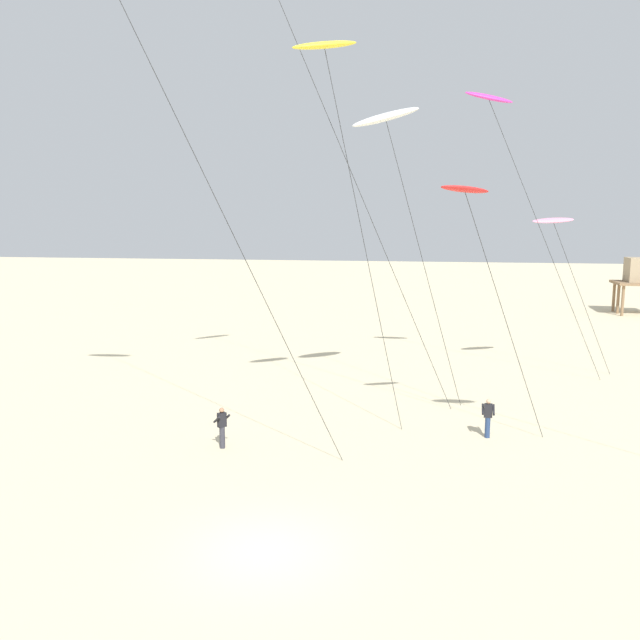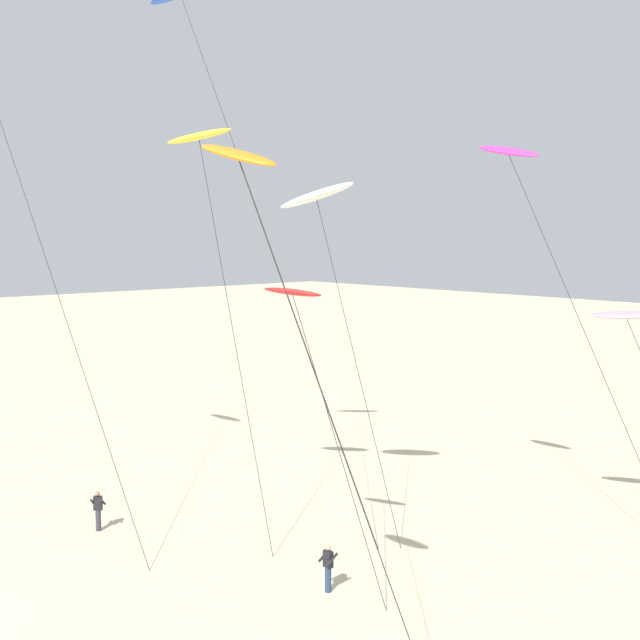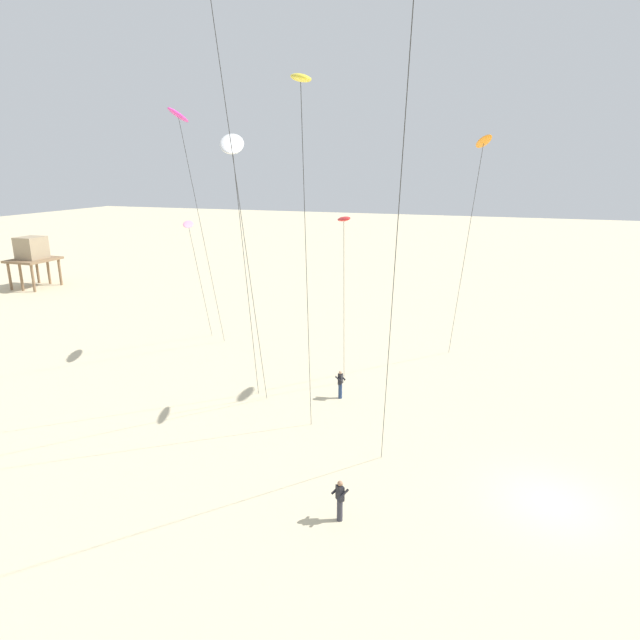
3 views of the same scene
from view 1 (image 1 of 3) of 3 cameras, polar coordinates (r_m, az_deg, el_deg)
The scene contains 9 objects.
ground_plane at distance 18.94m, azimuth -4.84°, elevation -19.69°, with size 260.00×260.00×0.00m, color beige.
kite_white at distance 30.98m, azimuth 5.90°, elevation 17.39°, with size 5.56×2.32×14.42m.
kite_magenta at distance 37.03m, azimuth 14.88°, elevation 18.25°, with size 8.27×2.37×15.96m.
kite_pink at distance 39.32m, azimuth 20.02°, elevation 8.21°, with size 5.24×1.90×9.33m.
kite_red at distance 26.40m, azimuth 12.82°, elevation 10.95°, with size 4.66×1.67×10.50m.
kite_yellow at distance 27.66m, azimuth 0.47°, elevation 22.92°, with size 4.67×1.98×16.33m.
kite_flyer_nearest at distance 26.31m, azimuth -8.68°, elevation -9.32°, with size 0.73×0.73×1.67m.
kite_flyer_middle at distance 28.11m, azimuth 14.67°, elevation -8.32°, with size 0.55×0.52×1.67m.
stilt_house at distance 69.78m, azimuth 26.52°, elevation 3.61°, with size 4.61×4.01×5.52m.
Camera 1 is at (4.44, -16.05, 9.01)m, focal length 36.09 mm.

